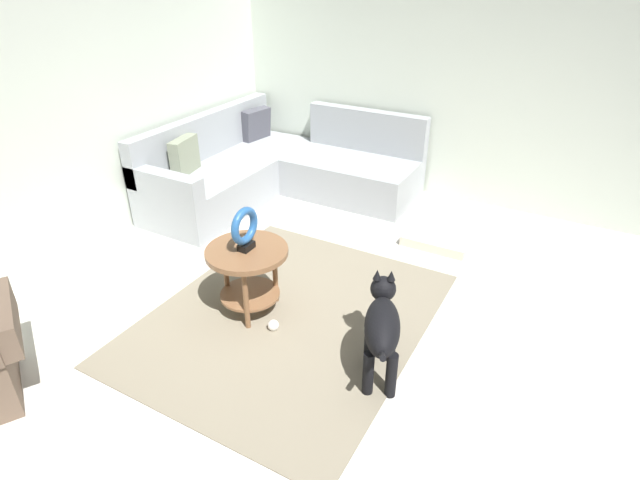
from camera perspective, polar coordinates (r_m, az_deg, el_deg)
name	(u,v)px	position (r m, az deg, el deg)	size (l,w,h in m)	color
ground_plane	(365,367)	(3.58, 5.03, -13.89)	(6.00, 6.00, 0.10)	silver
wall_back	(33,105)	(4.74, -29.36, 12.97)	(6.00, 0.12, 2.70)	silver
wall_right	(497,75)	(5.55, 19.11, 16.97)	(0.12, 6.00, 2.70)	silver
area_rug	(289,317)	(3.89, -3.48, -8.56)	(2.30, 1.90, 0.01)	gray
sectional_couch	(275,171)	(5.74, -4.98, 7.69)	(2.20, 2.25, 0.88)	#9EA3A8
side_table	(248,264)	(3.77, -8.06, -2.63)	(0.60, 0.60, 0.54)	brown
torus_sculpture	(245,228)	(3.62, -8.38, 1.32)	(0.28, 0.08, 0.33)	black
dog_bed_mat	(444,231)	(5.10, 13.61, 1.01)	(0.80, 0.60, 0.09)	beige
dog	(382,325)	(3.24, 6.92, -9.41)	(0.80, 0.40, 0.63)	black
dog_toy_ball	(273,325)	(3.77, -5.23, -9.43)	(0.08, 0.08, 0.08)	silver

